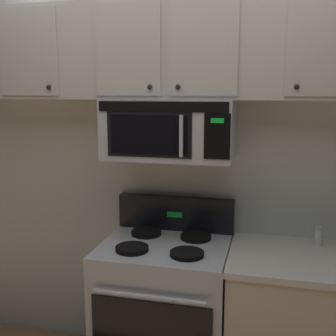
{
  "coord_description": "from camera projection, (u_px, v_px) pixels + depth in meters",
  "views": [
    {
      "loc": [
        0.58,
        -1.87,
        1.8
      ],
      "look_at": [
        0.0,
        0.49,
        1.35
      ],
      "focal_mm": 44.75,
      "sensor_mm": 36.0,
      "label": 1
    }
  ],
  "objects": [
    {
      "name": "back_wall",
      "position": [
        179.0,
        160.0,
        2.76
      ],
      "size": [
        5.2,
        0.1,
        2.7
      ],
      "primitive_type": "cube",
      "color": "silver",
      "rests_on": "ground_plane"
    },
    {
      "name": "stove_range",
      "position": [
        165.0,
        311.0,
        2.57
      ],
      "size": [
        0.76,
        0.69,
        1.12
      ],
      "color": "#B7BABF",
      "rests_on": "ground_plane"
    },
    {
      "name": "over_range_microwave",
      "position": [
        170.0,
        129.0,
        2.48
      ],
      "size": [
        0.76,
        0.43,
        0.35
      ],
      "color": "#B7BABF"
    },
    {
      "name": "upper_cabinets",
      "position": [
        171.0,
        51.0,
        2.43
      ],
      "size": [
        2.5,
        0.36,
        0.55
      ],
      "color": "#BCB7AD"
    },
    {
      "name": "counter_segment",
      "position": [
        308.0,
        331.0,
        2.38
      ],
      "size": [
        0.93,
        0.65,
        0.9
      ],
      "color": "beige",
      "rests_on": "ground_plane"
    },
    {
      "name": "salt_shaker",
      "position": [
        319.0,
        236.0,
        2.46
      ],
      "size": [
        0.04,
        0.04,
        0.12
      ],
      "color": "white",
      "rests_on": "counter_segment"
    }
  ]
}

